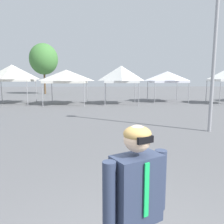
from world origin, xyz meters
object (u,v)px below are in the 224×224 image
canopy_tent_right_of_center (12,73)px  person_foreground (136,209)px  canopy_tent_behind_left (121,74)px  tree_behind_tents_right (44,59)px  canopy_tent_center (167,77)px  canopy_tent_far_right (66,76)px  light_pole_opposite_side (216,26)px

canopy_tent_right_of_center → person_foreground: canopy_tent_right_of_center is taller
canopy_tent_behind_left → tree_behind_tents_right: 18.34m
person_foreground → canopy_tent_right_of_center: bearing=114.4°
canopy_tent_right_of_center → tree_behind_tents_right: (-0.81, 14.13, 2.53)m
canopy_tent_center → tree_behind_tents_right: size_ratio=0.44×
canopy_tent_far_right → canopy_tent_center: (9.61, 2.03, -0.02)m
canopy_tent_right_of_center → canopy_tent_center: bearing=5.3°
tree_behind_tents_right → canopy_tent_far_right: bearing=-68.9°
canopy_tent_right_of_center → canopy_tent_center: 14.59m
tree_behind_tents_right → light_pole_opposite_side: bearing=-62.3°
canopy_tent_center → tree_behind_tents_right: tree_behind_tents_right is taller
canopy_tent_behind_left → tree_behind_tents_right: tree_behind_tents_right is taller
tree_behind_tents_right → canopy_tent_center: bearing=-39.8°
canopy_tent_center → light_pole_opposite_side: bearing=-98.6°
person_foreground → tree_behind_tents_right: size_ratio=0.23×
canopy_tent_far_right → canopy_tent_behind_left: canopy_tent_behind_left is taller
person_foreground → light_pole_opposite_side: (4.22, 7.05, 3.22)m
canopy_tent_far_right → tree_behind_tents_right: size_ratio=0.46×
canopy_tent_far_right → person_foreground: bearing=-79.0°
person_foreground → tree_behind_tents_right: tree_behind_tents_right is taller
canopy_tent_behind_left → light_pole_opposite_side: size_ratio=0.46×
canopy_tent_far_right → canopy_tent_center: canopy_tent_far_right is taller
canopy_tent_behind_left → person_foreground: bearing=-94.5°
canopy_tent_right_of_center → canopy_tent_behind_left: bearing=-3.6°
canopy_tent_center → light_pole_opposite_side: (-1.93, -12.75, 1.82)m
canopy_tent_far_right → tree_behind_tents_right: bearing=111.1°
canopy_tent_behind_left → canopy_tent_right_of_center: bearing=176.4°
light_pole_opposite_side → canopy_tent_far_right: bearing=125.6°
canopy_tent_right_of_center → canopy_tent_far_right: 4.97m
canopy_tent_far_right → person_foreground: (3.46, -17.77, -1.42)m
person_foreground → canopy_tent_behind_left: bearing=85.5°
canopy_tent_right_of_center → light_pole_opposite_side: bearing=-42.2°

